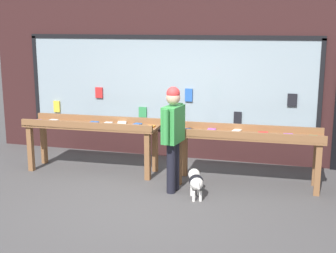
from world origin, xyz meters
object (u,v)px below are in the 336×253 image
person_browsing (173,131)px  small_dog (196,181)px  display_table_right (248,140)px  display_table_left (92,129)px

person_browsing → small_dog: (0.40, -0.17, -0.70)m
display_table_right → person_browsing: bearing=-150.3°
small_dog → display_table_left: bearing=48.8°
display_table_right → person_browsing: person_browsing is taller
display_table_right → small_dog: bearing=-130.7°
person_browsing → small_dog: bearing=-105.2°
display_table_left → small_dog: (2.05, -0.78, -0.50)m
display_table_right → display_table_left: bearing=-180.0°
person_browsing → display_table_left: bearing=77.1°
display_table_left → display_table_right: 2.72m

